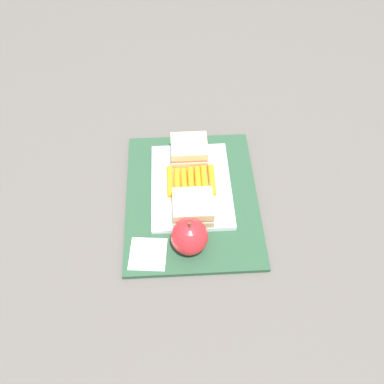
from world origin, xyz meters
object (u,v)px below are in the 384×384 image
food_tray (191,185)px  sandwich_half_left (189,150)px  carrot_sticks_bundle (191,182)px  apple (190,236)px  sandwich_half_right (193,208)px  paper_napkin (148,254)px

food_tray → sandwich_half_left: bearing=180.0°
carrot_sticks_bundle → apple: (0.15, -0.01, 0.02)m
food_tray → sandwich_half_right: bearing=0.0°
sandwich_half_left → apple: (0.22, -0.01, 0.00)m
paper_napkin → carrot_sticks_bundle: bearing=150.2°
carrot_sticks_bundle → food_tray: bearing=26.5°
sandwich_half_right → apple: bearing=-8.8°
sandwich_half_right → paper_napkin: sandwich_half_right is taller
sandwich_half_right → apple: size_ratio=0.96×
sandwich_half_left → paper_napkin: size_ratio=1.14×
apple → carrot_sticks_bundle: bearing=175.9°
sandwich_half_right → sandwich_half_left: bearing=180.0°
food_tray → apple: 0.15m
sandwich_half_right → paper_napkin: size_ratio=1.14×
carrot_sticks_bundle → apple: size_ratio=1.26×
carrot_sticks_bundle → apple: apple is taller
sandwich_half_left → apple: size_ratio=0.96×
food_tray → sandwich_half_left: (-0.08, 0.00, 0.03)m
food_tray → sandwich_half_left: 0.08m
carrot_sticks_bundle → paper_napkin: size_ratio=1.49×
sandwich_half_left → paper_napkin: sandwich_half_left is taller
apple → food_tray: bearing=175.9°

